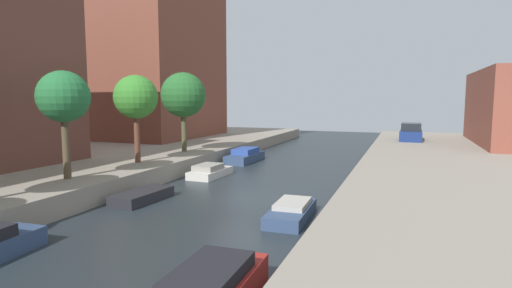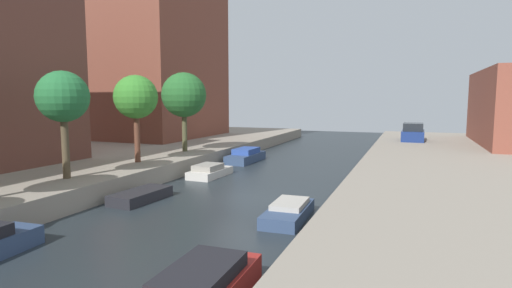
{
  "view_description": "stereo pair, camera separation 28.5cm",
  "coord_description": "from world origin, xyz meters",
  "views": [
    {
      "loc": [
        7.51,
        -17.13,
        4.68
      ],
      "look_at": [
        -1.37,
        6.78,
        1.85
      ],
      "focal_mm": 28.34,
      "sensor_mm": 36.0,
      "label": 1
    },
    {
      "loc": [
        7.78,
        -17.03,
        4.68
      ],
      "look_at": [
        -1.37,
        6.78,
        1.85
      ],
      "focal_mm": 28.34,
      "sensor_mm": 36.0,
      "label": 2
    }
  ],
  "objects": [
    {
      "name": "street_tree_2",
      "position": [
        -7.17,
        -2.84,
        4.75
      ],
      "size": [
        2.36,
        2.36,
        4.98
      ],
      "color": "brown",
      "rests_on": "quay_left"
    },
    {
      "name": "moored_boat_left_3",
      "position": [
        -3.52,
        4.49,
        0.33
      ],
      "size": [
        1.63,
        3.3,
        0.79
      ],
      "color": "beige",
      "rests_on": "ground_plane"
    },
    {
      "name": "street_tree_3",
      "position": [
        -7.17,
        2.42,
        4.77
      ],
      "size": [
        2.53,
        2.53,
        5.08
      ],
      "color": "brown",
      "rests_on": "quay_left"
    },
    {
      "name": "quay_left",
      "position": [
        -15.0,
        0.0,
        0.5
      ],
      "size": [
        20.0,
        64.0,
        1.0
      ],
      "primitive_type": "cube",
      "color": "gray",
      "rests_on": "ground_plane"
    },
    {
      "name": "street_tree_4",
      "position": [
        -7.17,
        7.74,
        4.96
      ],
      "size": [
        3.13,
        3.13,
        5.55
      ],
      "color": "#4C4B2F",
      "rests_on": "quay_left"
    },
    {
      "name": "moored_boat_left_2",
      "position": [
        -3.74,
        -1.9,
        0.25
      ],
      "size": [
        1.56,
        3.12,
        0.49
      ],
      "color": "#232328",
      "rests_on": "ground_plane"
    },
    {
      "name": "moored_boat_right_2",
      "position": [
        3.43,
        -2.16,
        0.29
      ],
      "size": [
        1.49,
        3.55,
        0.67
      ],
      "color": "#33476B",
      "rests_on": "ground_plane"
    },
    {
      "name": "parked_car",
      "position": [
        7.99,
        21.61,
        1.66
      ],
      "size": [
        1.94,
        4.16,
        1.58
      ],
      "color": "navy",
      "rests_on": "quay_right"
    },
    {
      "name": "moored_boat_left_4",
      "position": [
        -3.71,
        10.71,
        0.43
      ],
      "size": [
        1.7,
        4.26,
        1.02
      ],
      "color": "#33476B",
      "rests_on": "ground_plane"
    },
    {
      "name": "apartment_tower_far",
      "position": [
        -16.0,
        17.08,
        13.17
      ],
      "size": [
        10.0,
        12.82,
        24.35
      ],
      "primitive_type": "cube",
      "color": "brown",
      "rests_on": "quay_left"
    },
    {
      "name": "ground_plane",
      "position": [
        0.0,
        0.0,
        0.0
      ],
      "size": [
        84.0,
        84.0,
        0.0
      ],
      "primitive_type": "plane",
      "color": "#232B30"
    }
  ]
}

